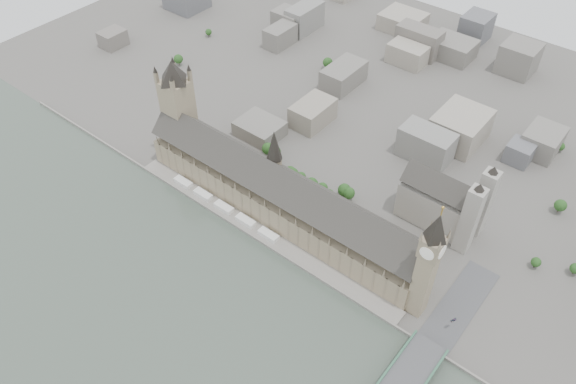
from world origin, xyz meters
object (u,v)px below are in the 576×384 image
Objects in this scene: palace_of_westminster at (279,195)px; victoria_tower at (178,105)px; elizabeth_tower at (429,259)px; westminster_abbey at (444,203)px; car_approach at (453,320)px.

victoria_tower is at bearing 177.04° from palace_of_westminster.
palace_of_westminster is 142.94m from elizabeth_tower.
palace_of_westminster is 2.47× the size of elizabeth_tower.
westminster_abbey reaches higher than palace_of_westminster.
palace_of_westminster is 2.65× the size of victoria_tower.
car_approach is (27.96, 1.01, -47.19)m from elizabeth_tower.
car_approach is (165.96, -10.69, -11.81)m from palace_of_westminster.
westminster_abbey is at bearing 16.50° from victoria_tower.
palace_of_westminster is 134.09m from westminster_abbey.
victoria_tower is 244.79m from westminster_abbey.
palace_of_westminster is 166.72m from car_approach.
westminster_abbey is 103.07m from car_approach.
elizabeth_tower is at bearing -72.71° from westminster_abbey.
westminster_abbey is (-27.08, 87.00, -33.01)m from elizabeth_tower.
elizabeth_tower reaches higher than palace_of_westminster.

